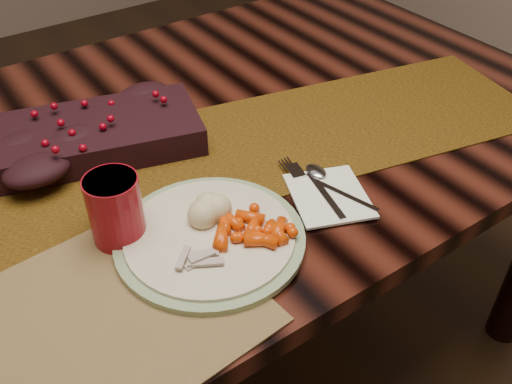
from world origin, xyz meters
TOP-DOWN VIEW (x-y plane):
  - floor at (0.00, 0.00)m, footprint 5.00×5.00m
  - dining_table at (0.00, 0.00)m, footprint 1.80×1.00m
  - table_runner at (-0.05, -0.07)m, footprint 1.64×0.67m
  - centerpiece at (-0.09, 0.05)m, footprint 0.41×0.28m
  - placemat_main at (-0.29, -0.33)m, footprint 0.49×0.38m
  - dinner_plate at (-0.06, -0.29)m, footprint 0.38×0.38m
  - baby_carrots at (-0.01, -0.33)m, footprint 0.11×0.09m
  - mashed_potatoes at (-0.05, -0.25)m, footprint 0.09×0.08m
  - turkey_shreds at (-0.10, -0.33)m, footprint 0.07×0.06m
  - napkin at (0.16, -0.32)m, footprint 0.17×0.18m
  - fork at (0.16, -0.29)m, footprint 0.06×0.17m
  - spoon at (0.19, -0.31)m, footprint 0.07×0.16m
  - red_cup at (-0.17, -0.20)m, footprint 0.10×0.10m

SIDE VIEW (x-z plane):
  - floor at x=0.00m, z-range 0.00..0.00m
  - dining_table at x=0.00m, z-range 0.00..0.75m
  - table_runner at x=-0.05m, z-range 0.75..0.75m
  - placemat_main at x=-0.29m, z-range 0.75..0.75m
  - napkin at x=0.16m, z-range 0.75..0.76m
  - spoon at x=0.19m, z-range 0.76..0.76m
  - fork at x=0.16m, z-range 0.76..0.76m
  - dinner_plate at x=-0.06m, z-range 0.75..0.77m
  - turkey_shreds at x=-0.10m, z-range 0.77..0.79m
  - baby_carrots at x=-0.01m, z-range 0.77..0.79m
  - centerpiece at x=-0.09m, z-range 0.75..0.83m
  - mashed_potatoes at x=-0.05m, z-range 0.77..0.82m
  - red_cup at x=-0.17m, z-range 0.75..0.87m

